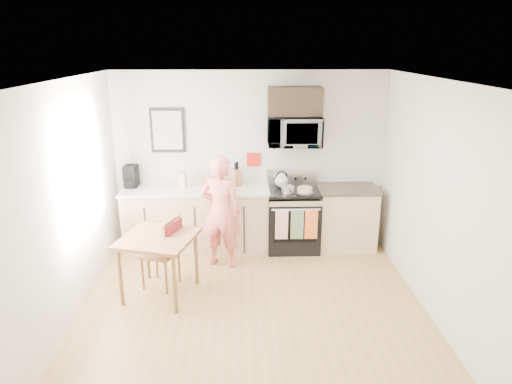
{
  "coord_description": "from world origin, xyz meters",
  "views": [
    {
      "loc": [
        -0.11,
        -4.34,
        2.94
      ],
      "look_at": [
        0.05,
        1.0,
        1.21
      ],
      "focal_mm": 32.0,
      "sensor_mm": 36.0,
      "label": 1
    }
  ],
  "objects_px": {
    "microwave": "(294,131)",
    "chair": "(169,244)",
    "dining_table": "(158,243)",
    "person": "(221,212)",
    "range": "(293,220)",
    "cake": "(305,190)"
  },
  "relations": [
    {
      "from": "microwave",
      "to": "chair",
      "type": "bearing_deg",
      "value": -143.17
    },
    {
      "from": "chair",
      "to": "dining_table",
      "type": "bearing_deg",
      "value": -97.17
    },
    {
      "from": "person",
      "to": "chair",
      "type": "distance_m",
      "value": 0.9
    },
    {
      "from": "range",
      "to": "cake",
      "type": "relative_size",
      "value": 4.48
    },
    {
      "from": "microwave",
      "to": "cake",
      "type": "relative_size",
      "value": 2.93
    },
    {
      "from": "microwave",
      "to": "person",
      "type": "relative_size",
      "value": 0.48
    },
    {
      "from": "range",
      "to": "person",
      "type": "height_order",
      "value": "person"
    },
    {
      "from": "microwave",
      "to": "person",
      "type": "height_order",
      "value": "microwave"
    },
    {
      "from": "dining_table",
      "to": "chair",
      "type": "xyz_separation_m",
      "value": [
        0.09,
        0.17,
        -0.08
      ]
    },
    {
      "from": "dining_table",
      "to": "cake",
      "type": "bearing_deg",
      "value": 30.81
    },
    {
      "from": "person",
      "to": "dining_table",
      "type": "relative_size",
      "value": 1.78
    },
    {
      "from": "chair",
      "to": "cake",
      "type": "bearing_deg",
      "value": 49.03
    },
    {
      "from": "range",
      "to": "microwave",
      "type": "distance_m",
      "value": 1.33
    },
    {
      "from": "person",
      "to": "cake",
      "type": "bearing_deg",
      "value": -148.06
    },
    {
      "from": "microwave",
      "to": "chair",
      "type": "xyz_separation_m",
      "value": [
        -1.66,
        -1.25,
        -1.16
      ]
    },
    {
      "from": "cake",
      "to": "microwave",
      "type": "bearing_deg",
      "value": 115.17
    },
    {
      "from": "microwave",
      "to": "chair",
      "type": "distance_m",
      "value": 2.38
    },
    {
      "from": "range",
      "to": "person",
      "type": "relative_size",
      "value": 0.74
    },
    {
      "from": "person",
      "to": "dining_table",
      "type": "xyz_separation_m",
      "value": [
        -0.72,
        -0.79,
        -0.1
      ]
    },
    {
      "from": "dining_table",
      "to": "cake",
      "type": "relative_size",
      "value": 3.39
    },
    {
      "from": "person",
      "to": "dining_table",
      "type": "height_order",
      "value": "person"
    },
    {
      "from": "microwave",
      "to": "chair",
      "type": "relative_size",
      "value": 0.82
    }
  ]
}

